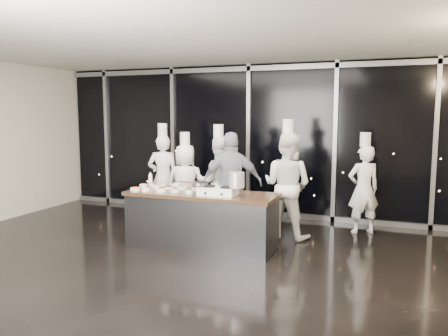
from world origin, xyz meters
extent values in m
plane|color=black|center=(0.00, 0.00, 0.00)|extent=(9.00, 9.00, 0.00)
cube|color=beige|center=(0.00, 3.50, 1.60)|extent=(9.00, 0.02, 3.20)
cube|color=beige|center=(0.00, 0.00, 3.20)|extent=(9.00, 7.00, 0.02)
cube|color=black|center=(0.00, 3.44, 1.60)|extent=(8.90, 0.04, 3.18)
cube|color=gray|center=(0.00, 3.39, 3.10)|extent=(8.90, 0.08, 0.10)
cube|color=gray|center=(0.00, 3.39, 0.05)|extent=(8.90, 0.08, 0.10)
cube|color=gray|center=(-3.60, 3.39, 1.60)|extent=(0.08, 0.08, 3.20)
cube|color=gray|center=(-1.80, 3.39, 1.60)|extent=(0.08, 0.08, 3.20)
cube|color=gray|center=(0.00, 3.39, 1.60)|extent=(0.08, 0.08, 3.20)
cube|color=gray|center=(1.80, 3.39, 1.60)|extent=(0.08, 0.08, 3.20)
cube|color=gray|center=(3.60, 3.39, 1.60)|extent=(0.08, 0.08, 3.20)
cube|color=#333438|center=(0.00, 0.90, 0.42)|extent=(2.40, 0.80, 0.84)
cube|color=#3E2B1A|center=(0.00, 0.90, 0.87)|extent=(2.46, 0.86, 0.06)
cube|color=white|center=(0.33, 0.80, 0.96)|extent=(0.59, 0.37, 0.12)
cylinder|color=black|center=(0.19, 0.79, 1.03)|extent=(0.20, 0.20, 0.02)
cylinder|color=black|center=(0.47, 0.80, 1.03)|extent=(0.20, 0.20, 0.02)
cylinder|color=black|center=(0.20, 0.61, 0.95)|extent=(0.04, 0.02, 0.04)
cylinder|color=black|center=(0.47, 0.61, 0.95)|extent=(0.04, 0.02, 0.04)
cylinder|color=gray|center=(0.02, 0.79, 1.06)|extent=(0.28, 0.28, 0.05)
cube|color=#4C2B14|center=(-0.22, 0.79, 1.07)|extent=(0.20, 0.03, 0.02)
cylinder|color=silver|center=(0.65, 0.79, 1.16)|extent=(0.24, 0.24, 0.23)
cylinder|color=silver|center=(-1.10, 0.68, 0.92)|extent=(0.17, 0.17, 0.04)
cylinder|color=#FF5A2A|center=(-1.10, 0.68, 0.94)|extent=(0.14, 0.14, 0.01)
cylinder|color=silver|center=(-1.15, 1.02, 0.92)|extent=(0.14, 0.14, 0.04)
cylinder|color=beige|center=(-1.15, 1.02, 0.94)|extent=(0.11, 0.11, 0.01)
cylinder|color=silver|center=(-1.12, 1.22, 0.92)|extent=(0.11, 0.11, 0.04)
cylinder|color=black|center=(-1.12, 1.22, 0.94)|extent=(0.09, 0.09, 0.01)
cylinder|color=silver|center=(-0.90, 0.68, 0.92)|extent=(0.13, 0.13, 0.04)
cylinder|color=silver|center=(-0.90, 0.68, 0.94)|extent=(0.11, 0.11, 0.01)
cylinder|color=silver|center=(-0.89, 0.99, 0.92)|extent=(0.15, 0.15, 0.04)
cylinder|color=#DBC86D|center=(-0.89, 0.99, 0.94)|extent=(0.12, 0.12, 0.01)
cylinder|color=silver|center=(-0.91, 1.25, 0.92)|extent=(0.14, 0.14, 0.04)
cylinder|color=#936649|center=(-0.91, 1.25, 0.94)|extent=(0.12, 0.12, 0.01)
cylinder|color=silver|center=(-0.62, 0.70, 0.92)|extent=(0.17, 0.17, 0.04)
cylinder|color=#E7B95F|center=(-0.62, 0.70, 0.94)|extent=(0.14, 0.14, 0.01)
cylinder|color=silver|center=(-0.64, 1.01, 0.92)|extent=(0.16, 0.16, 0.04)
cylinder|color=black|center=(-0.64, 1.01, 0.94)|extent=(0.13, 0.13, 0.01)
cylinder|color=silver|center=(-0.65, 1.27, 0.92)|extent=(0.17, 0.17, 0.04)
cylinder|color=white|center=(-0.65, 1.27, 0.94)|extent=(0.14, 0.14, 0.01)
cylinder|color=silver|center=(-0.40, 0.76, 0.92)|extent=(0.13, 0.13, 0.04)
cylinder|color=#B07A46|center=(-0.40, 0.76, 0.94)|extent=(0.11, 0.11, 0.01)
cylinder|color=silver|center=(-0.40, 1.02, 0.92)|extent=(0.17, 0.17, 0.04)
cylinder|color=tan|center=(-0.40, 1.02, 0.94)|extent=(0.14, 0.14, 0.01)
cylinder|color=silver|center=(-0.13, 0.73, 0.92)|extent=(0.14, 0.14, 0.04)
cylinder|color=#F6F9C6|center=(-0.13, 0.73, 0.94)|extent=(0.11, 0.11, 0.01)
cylinder|color=silver|center=(-0.15, 1.05, 0.92)|extent=(0.16, 0.16, 0.04)
cylinder|color=olive|center=(-0.15, 1.05, 0.94)|extent=(0.13, 0.13, 0.01)
cylinder|color=silver|center=(0.11, 0.80, 0.92)|extent=(0.15, 0.15, 0.04)
cylinder|color=gold|center=(0.11, 0.80, 0.94)|extent=(0.12, 0.12, 0.01)
cylinder|color=white|center=(-1.14, 1.24, 0.99)|extent=(0.07, 0.07, 0.18)
cone|color=white|center=(-1.14, 1.24, 1.11)|extent=(0.06, 0.06, 0.06)
imported|color=white|center=(-1.46, 2.30, 0.87)|extent=(0.73, 0.58, 1.74)
cylinder|color=silver|center=(-1.46, 2.30, 1.84)|extent=(0.24, 0.24, 0.26)
imported|color=white|center=(-0.87, 2.11, 0.79)|extent=(0.86, 0.64, 1.59)
cylinder|color=silver|center=(-0.87, 2.11, 1.69)|extent=(0.22, 0.22, 0.26)
imported|color=white|center=(-0.20, 2.17, 0.87)|extent=(1.04, 0.94, 1.74)
cylinder|color=silver|center=(-0.20, 2.17, 1.84)|extent=(0.25, 0.25, 0.26)
imported|color=#141A38|center=(0.21, 1.78, 0.92)|extent=(1.17, 0.80, 1.85)
imported|color=white|center=(1.17, 1.96, 0.92)|extent=(1.03, 0.89, 1.84)
cylinder|color=silver|center=(1.17, 1.96, 1.94)|extent=(0.23, 0.23, 0.26)
imported|color=white|center=(2.41, 2.71, 0.80)|extent=(0.70, 0.62, 1.61)
cylinder|color=silver|center=(2.41, 2.71, 1.71)|extent=(0.26, 0.26, 0.26)
camera|label=1|loc=(2.84, -5.47, 2.17)|focal=35.00mm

